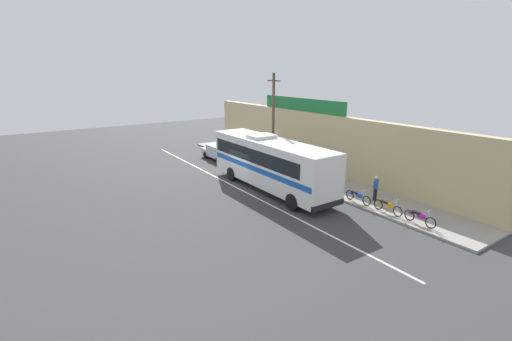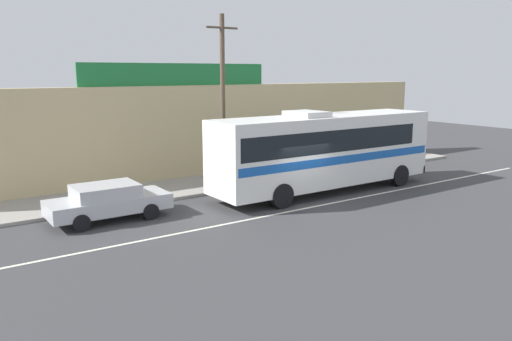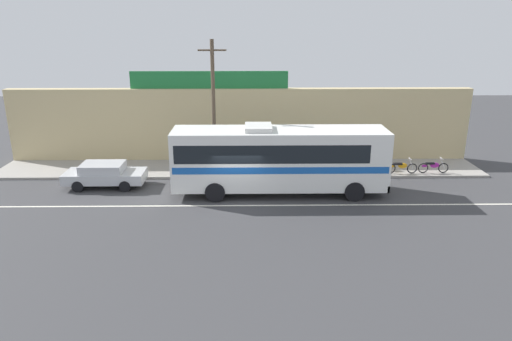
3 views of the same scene
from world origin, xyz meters
name	(u,v)px [view 3 (image 3 of 3)]	position (x,y,z in m)	size (l,w,h in m)	color
ground_plane	(238,200)	(0.00, 0.00, 0.00)	(70.00, 70.00, 0.00)	#3A3A3D
sidewalk_slab	(240,169)	(0.00, 5.20, 0.07)	(30.00, 3.60, 0.14)	gray
storefront_facade	(240,125)	(0.00, 7.35, 2.40)	(30.00, 0.70, 4.80)	tan
storefront_billboard	(209,80)	(-1.93, 7.35, 5.35)	(10.09, 0.12, 1.10)	#1E7538
road_center_stripe	(238,206)	(0.00, -0.80, 0.00)	(30.00, 0.14, 0.01)	silver
intercity_bus	(278,157)	(2.14, 0.99, 2.07)	(11.34, 2.68, 3.78)	white
parked_car	(105,174)	(-7.55, 2.19, 0.74)	(4.44, 1.92, 1.37)	#B7BABF
utility_pole	(214,107)	(-1.44, 3.92, 4.21)	(1.60, 0.22, 7.87)	brown
motorcycle_black	(401,167)	(9.77, 3.90, 0.57)	(1.94, 0.56, 0.94)	black
motorcycle_blue	(366,167)	(7.65, 3.80, 0.57)	(1.95, 0.56, 0.94)	black
motorcycle_orange	(433,166)	(11.74, 3.96, 0.57)	(1.85, 0.56, 0.94)	black
pedestrian_by_curb	(368,154)	(8.03, 5.01, 1.07)	(0.30, 0.48, 1.61)	black
pedestrian_far_left	(302,154)	(3.83, 4.78, 1.15)	(0.30, 0.48, 1.73)	brown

